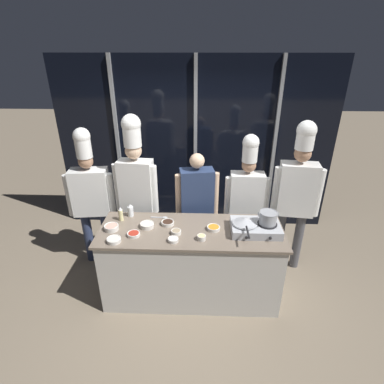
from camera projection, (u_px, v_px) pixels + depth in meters
The scene contains 23 objects.
ground_plane at pixel (191, 292), 3.75m from camera, with size 24.00×24.00×0.00m, color #7F705B.
window_wall_back at pixel (195, 148), 4.68m from camera, with size 4.27×0.09×2.70m.
demo_counter at pixel (191, 263), 3.55m from camera, with size 2.07×0.75×0.93m.
portable_stove at pixel (255, 227), 3.30m from camera, with size 0.54×0.39×0.11m.
frying_pan at pixel (245, 221), 3.26m from camera, with size 0.28×0.49×0.05m.
stock_pot at pixel (268, 218), 3.24m from camera, with size 0.22×0.19×0.14m.
squeeze_bottle_clear at pixel (130, 210), 3.59m from camera, with size 0.07×0.07×0.16m.
squeeze_bottle_oil at pixel (121, 214), 3.50m from camera, with size 0.05×0.05×0.18m.
prep_bowl_mushrooms at pixel (176, 232), 3.26m from camera, with size 0.11×0.11×0.04m.
prep_bowl_carrots at pixel (213, 228), 3.34m from camera, with size 0.15×0.15×0.04m.
prep_bowl_shrimp at pixel (111, 227), 3.33m from camera, with size 0.16×0.16×0.06m.
prep_bowl_onion at pixel (114, 240), 3.13m from camera, with size 0.15×0.15×0.04m.
prep_bowl_soy_glaze at pixel (168, 223), 3.44m from camera, with size 0.15×0.15×0.04m.
prep_bowl_bean_sprouts at pixel (147, 225), 3.38m from camera, with size 0.16×0.16×0.05m.
prep_bowl_chili_flakes at pixel (134, 234), 3.23m from camera, with size 0.14×0.14×0.04m.
prep_bowl_rice at pixel (173, 240), 3.14m from camera, with size 0.11×0.11×0.04m.
prep_bowl_ginger at pixel (202, 237), 3.16m from camera, with size 0.09×0.09×0.05m.
serving_spoon_slotted at pixel (162, 217), 3.58m from camera, with size 0.20×0.04×0.02m.
chef_head at pixel (91, 192), 3.89m from camera, with size 0.61×0.30×1.91m.
chef_sous at pixel (136, 183), 3.76m from camera, with size 0.56×0.26×2.09m.
person_guest at pixel (197, 201), 3.86m from camera, with size 0.55×0.28×1.62m.
chef_line at pixel (246, 195), 3.86m from camera, with size 0.56×0.23×1.85m.
chef_pastry at pixel (297, 189), 3.71m from camera, with size 0.59×0.29×2.03m.
Camera 1 is at (0.12, -2.82, 2.77)m, focal length 28.00 mm.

